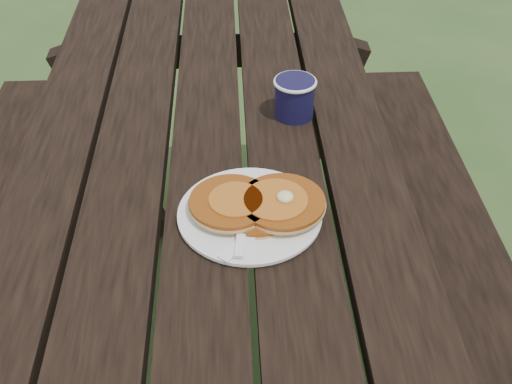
{
  "coord_description": "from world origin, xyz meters",
  "views": [
    {
      "loc": [
        0.05,
        -0.96,
        1.5
      ],
      "look_at": [
        0.09,
        -0.12,
        0.8
      ],
      "focal_mm": 45.0,
      "sensor_mm": 36.0,
      "label": 1
    }
  ],
  "objects_px": {
    "picnic_table": "(214,305)",
    "plate": "(250,215)",
    "pancake_stack": "(258,204)",
    "coffee_cup": "(295,95)"
  },
  "relations": [
    {
      "from": "picnic_table",
      "to": "plate",
      "type": "bearing_deg",
      "value": -58.4
    },
    {
      "from": "picnic_table",
      "to": "coffee_cup",
      "type": "height_order",
      "value": "coffee_cup"
    },
    {
      "from": "picnic_table",
      "to": "coffee_cup",
      "type": "bearing_deg",
      "value": 46.1
    },
    {
      "from": "picnic_table",
      "to": "plate",
      "type": "relative_size",
      "value": 7.32
    },
    {
      "from": "plate",
      "to": "coffee_cup",
      "type": "relative_size",
      "value": 2.71
    },
    {
      "from": "picnic_table",
      "to": "plate",
      "type": "height_order",
      "value": "plate"
    },
    {
      "from": "plate",
      "to": "pancake_stack",
      "type": "bearing_deg",
      "value": 20.12
    },
    {
      "from": "pancake_stack",
      "to": "coffee_cup",
      "type": "relative_size",
      "value": 2.61
    },
    {
      "from": "pancake_stack",
      "to": "coffee_cup",
      "type": "xyz_separation_m",
      "value": [
        0.09,
        0.32,
        0.02
      ]
    },
    {
      "from": "plate",
      "to": "coffee_cup",
      "type": "xyz_separation_m",
      "value": [
        0.11,
        0.32,
        0.04
      ]
    }
  ]
}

